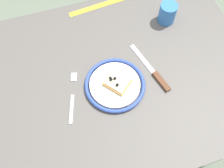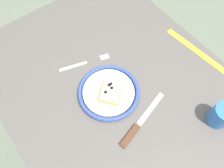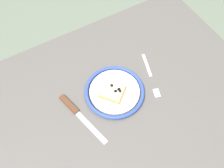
# 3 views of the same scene
# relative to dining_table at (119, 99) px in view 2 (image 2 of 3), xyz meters

# --- Properties ---
(ground_plane) EXTENTS (6.00, 6.00, 0.00)m
(ground_plane) POSITION_rel_dining_table_xyz_m (0.00, 0.00, -0.61)
(ground_plane) COLOR slate
(dining_table) EXTENTS (1.09, 0.80, 0.70)m
(dining_table) POSITION_rel_dining_table_xyz_m (0.00, 0.00, 0.00)
(dining_table) COLOR #5B5651
(dining_table) RESTS_ON ground_plane
(plate) EXTENTS (0.22, 0.22, 0.02)m
(plate) POSITION_rel_dining_table_xyz_m (-0.01, -0.04, 0.10)
(plate) COLOR white
(plate) RESTS_ON dining_table
(pizza_slice_near) EXTENTS (0.11, 0.11, 0.03)m
(pizza_slice_near) POSITION_rel_dining_table_xyz_m (-0.00, -0.04, 0.11)
(pizza_slice_near) COLOR tan
(pizza_slice_near) RESTS_ON plate
(knife) EXTENTS (0.08, 0.24, 0.01)m
(knife) POSITION_rel_dining_table_xyz_m (0.15, -0.05, 0.09)
(knife) COLOR silver
(knife) RESTS_ON dining_table
(fork) EXTENTS (0.08, 0.20, 0.00)m
(fork) POSITION_rel_dining_table_xyz_m (-0.17, -0.04, 0.09)
(fork) COLOR #BBBBBB
(fork) RESTS_ON dining_table
(cup) EXTENTS (0.07, 0.07, 0.08)m
(cup) POSITION_rel_dining_table_xyz_m (0.29, 0.19, 0.13)
(cup) COLOR #3372BF
(cup) RESTS_ON dining_table
(measuring_tape) EXTENTS (0.35, 0.06, 0.00)m
(measuring_tape) POSITION_rel_dining_table_xyz_m (0.08, 0.35, 0.09)
(measuring_tape) COLOR yellow
(measuring_tape) RESTS_ON dining_table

